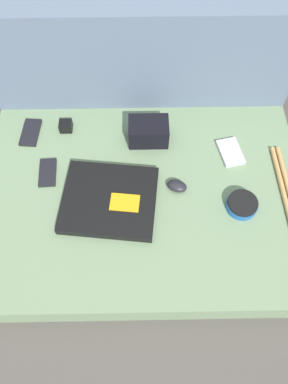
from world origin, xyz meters
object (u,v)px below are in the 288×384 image
camera_pouch (149,132)px  speaker_puck (242,205)px  computer_mouse (177,186)px  phone_black (48,173)px  laptop (109,200)px  phone_silver (31,133)px  phone_small (230,152)px  charger_brick (66,126)px

camera_pouch → speaker_puck: bearing=-43.6°
computer_mouse → phone_black: (-0.42, 0.06, -0.01)m
laptop → phone_silver: 0.40m
laptop → computer_mouse: 0.22m
computer_mouse → phone_black: computer_mouse is taller
computer_mouse → speaker_puck: bearing=-0.6°
phone_small → charger_brick: (-0.57, 0.11, 0.01)m
phone_silver → camera_pouch: (0.41, -0.03, 0.04)m
computer_mouse → laptop: bearing=-148.5°
laptop → computer_mouse: bearing=18.8°
charger_brick → computer_mouse: bearing=-33.5°
laptop → phone_black: laptop is taller
speaker_puck → computer_mouse: bearing=160.2°
computer_mouse → speaker_puck: 0.21m
phone_black → camera_pouch: 0.36m
phone_silver → camera_pouch: camera_pouch is taller
computer_mouse → phone_silver: (-0.50, 0.23, -0.01)m
phone_silver → charger_brick: bearing=12.7°
speaker_puck → camera_pouch: bearing=136.4°
phone_small → camera_pouch: 0.29m
phone_small → computer_mouse: bearing=-157.2°
phone_silver → phone_black: same height
phone_silver → phone_black: size_ratio=1.10×
phone_silver → charger_brick: charger_brick is taller
phone_silver → phone_black: (0.08, -0.17, -0.00)m
phone_black → camera_pouch: camera_pouch is taller
camera_pouch → phone_small: bearing=-13.4°
phone_silver → phone_small: phone_small is taller
speaker_puck → phone_silver: 0.76m
phone_silver → charger_brick: (0.12, 0.02, 0.01)m
phone_black → charger_brick: (0.05, 0.19, 0.01)m
speaker_puck → phone_small: 0.21m
speaker_puck → phone_silver: bearing=156.6°
computer_mouse → camera_pouch: size_ratio=0.56×
phone_silver → computer_mouse: bearing=-20.3°
laptop → camera_pouch: size_ratio=2.36×
computer_mouse → phone_small: 0.23m
speaker_puck → phone_black: bearing=167.8°
laptop → phone_small: bearing=30.5°
phone_small → charger_brick: bearing=156.3°
speaker_puck → phone_small: bearing=92.1°
laptop → computer_mouse: laptop is taller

